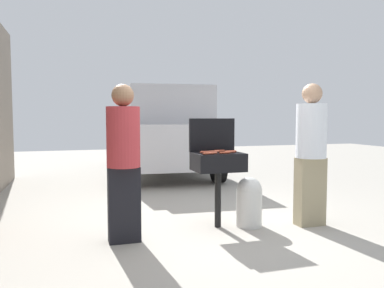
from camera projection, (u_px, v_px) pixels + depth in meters
name	position (u px, v px, depth m)	size (l,w,h in m)	color
ground_plane	(207.00, 229.00, 4.66)	(24.00, 24.00, 0.00)	#9E998E
bbq_grill	(218.00, 164.00, 4.72)	(0.60, 0.44, 0.92)	black
grill_lid_open	(212.00, 135.00, 4.90)	(0.60, 0.05, 0.42)	black
hot_dog_0	(225.00, 153.00, 4.59)	(0.03, 0.03, 0.13)	#AD4228
hot_dog_1	(208.00, 153.00, 4.51)	(0.03, 0.03, 0.13)	#B74C33
hot_dog_2	(212.00, 153.00, 4.56)	(0.03, 0.03, 0.13)	#C6593D
hot_dog_3	(205.00, 152.00, 4.69)	(0.03, 0.03, 0.13)	#B74C33
hot_dog_4	(230.00, 152.00, 4.71)	(0.03, 0.03, 0.13)	#C6593D
hot_dog_5	(231.00, 151.00, 4.77)	(0.03, 0.03, 0.13)	#AD4228
hot_dog_6	(220.00, 151.00, 4.84)	(0.03, 0.03, 0.13)	#AD4228
hot_dog_7	(214.00, 151.00, 4.76)	(0.03, 0.03, 0.13)	#C6593D
propane_tank	(249.00, 201.00, 4.78)	(0.32, 0.32, 0.62)	silver
person_left	(124.00, 157.00, 4.15)	(0.36, 0.36, 1.71)	black
person_right	(311.00, 149.00, 4.80)	(0.37, 0.37, 1.77)	gray
parked_minivan	(164.00, 131.00, 9.19)	(2.30, 4.53, 2.02)	#B7B7BC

